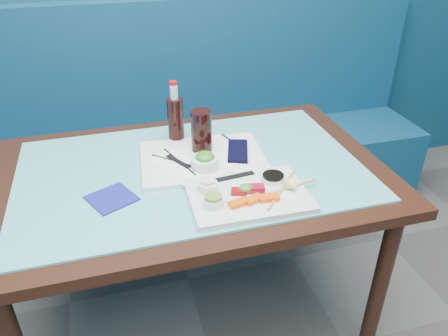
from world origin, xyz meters
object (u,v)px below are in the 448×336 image
object	(u,v)px
booth_bench	(163,153)
cola_bottle_body	(176,121)
serving_tray	(203,159)
dining_table	(192,189)
blue_napkin	(112,198)
cola_glass	(202,131)
seaweed_bowl	(205,163)
sashimi_plate	(248,195)

from	to	relation	value
booth_bench	cola_bottle_body	xyz separation A→B (m)	(-0.01, -0.61, 0.47)
serving_tray	dining_table	bearing A→B (deg)	-138.64
blue_napkin	cola_glass	bearing A→B (deg)	31.13
seaweed_bowl	cola_bottle_body	xyz separation A→B (m)	(-0.05, 0.26, 0.05)
serving_tray	cola_glass	distance (m)	0.10
dining_table	serving_tray	distance (m)	0.12
sashimi_plate	blue_napkin	world-z (taller)	sashimi_plate
booth_bench	sashimi_plate	world-z (taller)	booth_bench
sashimi_plate	blue_napkin	xyz separation A→B (m)	(-0.43, 0.12, -0.01)
seaweed_bowl	cola_bottle_body	bearing A→B (deg)	101.49
cola_bottle_body	blue_napkin	size ratio (longest dim) A/B	1.34
booth_bench	sashimi_plate	size ratio (longest dim) A/B	7.88
serving_tray	seaweed_bowl	xyz separation A→B (m)	(-0.01, -0.07, 0.03)
booth_bench	cola_glass	size ratio (longest dim) A/B	18.76
dining_table	cola_glass	bearing A→B (deg)	56.21
dining_table	blue_napkin	size ratio (longest dim) A/B	10.36
cola_glass	seaweed_bowl	bearing A→B (deg)	-98.75
dining_table	seaweed_bowl	world-z (taller)	seaweed_bowl
cola_glass	blue_napkin	size ratio (longest dim) A/B	1.18
booth_bench	dining_table	distance (m)	0.89
sashimi_plate	serving_tray	size ratio (longest dim) A/B	0.84
booth_bench	dining_table	bearing A→B (deg)	-90.00
booth_bench	serving_tray	xyz separation A→B (m)	(0.05, -0.80, 0.39)
sashimi_plate	dining_table	bearing A→B (deg)	121.91
booth_bench	blue_napkin	xyz separation A→B (m)	(-0.29, -0.96, 0.39)
seaweed_bowl	cola_glass	size ratio (longest dim) A/B	0.62
sashimi_plate	cola_glass	bearing A→B (deg)	104.31
serving_tray	cola_glass	size ratio (longest dim) A/B	2.82
seaweed_bowl	dining_table	bearing A→B (deg)	139.78
booth_bench	dining_table	size ratio (longest dim) A/B	2.14
seaweed_bowl	blue_napkin	distance (m)	0.34
dining_table	seaweed_bowl	size ratio (longest dim) A/B	14.02
seaweed_bowl	blue_napkin	world-z (taller)	seaweed_bowl
sashimi_plate	cola_bottle_body	xyz separation A→B (m)	(-0.15, 0.46, 0.08)
sashimi_plate	seaweed_bowl	xyz separation A→B (m)	(-0.09, 0.20, 0.03)
serving_tray	cola_bottle_body	distance (m)	0.21
dining_table	blue_napkin	xyz separation A→B (m)	(-0.29, -0.12, 0.09)
serving_tray	cola_glass	world-z (taller)	cola_glass
cola_glass	cola_bottle_body	bearing A→B (deg)	118.93
booth_bench	serving_tray	world-z (taller)	booth_bench
dining_table	sashimi_plate	bearing A→B (deg)	-59.58
booth_bench	cola_bottle_body	size ratio (longest dim) A/B	16.55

